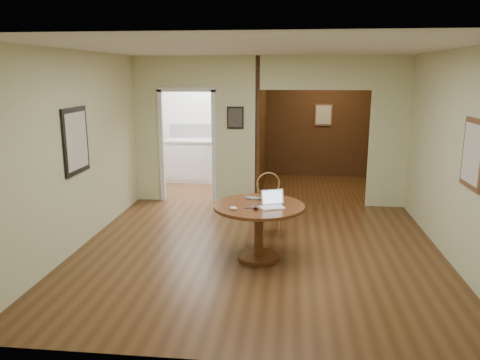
# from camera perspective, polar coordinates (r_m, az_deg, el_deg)

# --- Properties ---
(floor) EXTENTS (5.00, 5.00, 0.00)m
(floor) POSITION_cam_1_polar(r_m,az_deg,el_deg) (6.47, 2.16, -8.82)
(floor) COLOR #482B14
(floor) RESTS_ON ground
(room_shell) EXTENTS (5.20, 7.50, 5.00)m
(room_shell) POSITION_cam_1_polar(r_m,az_deg,el_deg) (9.20, 0.70, 6.01)
(room_shell) COLOR silver
(room_shell) RESTS_ON ground
(dining_table) EXTENTS (1.18, 1.18, 0.74)m
(dining_table) POSITION_cam_1_polar(r_m,az_deg,el_deg) (6.09, 2.31, -4.76)
(dining_table) COLOR brown
(dining_table) RESTS_ON ground
(chair) EXTENTS (0.48, 0.48, 0.94)m
(chair) POSITION_cam_1_polar(r_m,az_deg,el_deg) (7.03, 3.58, -2.53)
(chair) COLOR brown
(chair) RESTS_ON ground
(open_laptop) EXTENTS (0.35, 0.35, 0.21)m
(open_laptop) POSITION_cam_1_polar(r_m,az_deg,el_deg) (5.95, 3.96, -2.70)
(open_laptop) COLOR white
(open_laptop) RESTS_ON dining_table
(closed_laptop) EXTENTS (0.32, 0.23, 0.02)m
(closed_laptop) POSITION_cam_1_polar(r_m,az_deg,el_deg) (6.26, 1.94, -2.33)
(closed_laptop) COLOR silver
(closed_laptop) RESTS_ON dining_table
(mouse) EXTENTS (0.11, 0.07, 0.04)m
(mouse) POSITION_cam_1_polar(r_m,az_deg,el_deg) (5.80, -0.81, -3.47)
(mouse) COLOR white
(mouse) RESTS_ON dining_table
(wine_glass) EXTENTS (0.08, 0.08, 0.09)m
(wine_glass) POSITION_cam_1_polar(r_m,az_deg,el_deg) (5.80, 1.95, -3.24)
(wine_glass) COLOR white
(wine_glass) RESTS_ON dining_table
(pen) EXTENTS (0.15, 0.04, 0.01)m
(pen) POSITION_cam_1_polar(r_m,az_deg,el_deg) (5.88, 1.29, -3.43)
(pen) COLOR navy
(pen) RESTS_ON dining_table
(kitchen_cabinet) EXTENTS (2.06, 0.60, 0.94)m
(kitchen_cabinet) POSITION_cam_1_polar(r_m,az_deg,el_deg) (10.52, -3.51, 2.39)
(kitchen_cabinet) COLOR white
(kitchen_cabinet) RESTS_ON ground
(grocery_bag) EXTENTS (0.37, 0.34, 0.30)m
(grocery_bag) POSITION_cam_1_polar(r_m,az_deg,el_deg) (10.36, -0.79, 5.70)
(grocery_bag) COLOR beige
(grocery_bag) RESTS_ON kitchen_cabinet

